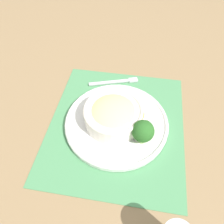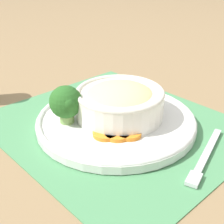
{
  "view_description": "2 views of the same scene",
  "coord_description": "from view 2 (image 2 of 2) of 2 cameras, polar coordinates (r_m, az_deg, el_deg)",
  "views": [
    {
      "loc": [
        0.4,
        0.02,
        0.57
      ],
      "look_at": [
        -0.01,
        -0.02,
        0.05
      ],
      "focal_mm": 35.0,
      "sensor_mm": 36.0,
      "label": 1
    },
    {
      "loc": [
        -0.37,
        0.41,
        0.33
      ],
      "look_at": [
        -0.01,
        0.02,
        0.04
      ],
      "focal_mm": 50.0,
      "sensor_mm": 36.0,
      "label": 2
    }
  ],
  "objects": [
    {
      "name": "broccoli_floret",
      "position": [
        0.61,
        -8.43,
        1.73
      ],
      "size": [
        0.06,
        0.06,
        0.08
      ],
      "color": "#84AD5B",
      "rests_on": "plate"
    },
    {
      "name": "carrot_slice_middle",
      "position": [
        0.57,
        0.96,
        -4.09
      ],
      "size": [
        0.05,
        0.05,
        0.01
      ],
      "color": "orange",
      "rests_on": "plate"
    },
    {
      "name": "carrot_slice_far",
      "position": [
        0.58,
        3.06,
        -3.88
      ],
      "size": [
        0.05,
        0.05,
        0.01
      ],
      "color": "orange",
      "rests_on": "plate"
    },
    {
      "name": "bowl",
      "position": [
        0.63,
        1.16,
        2.14
      ],
      "size": [
        0.18,
        0.18,
        0.07
      ],
      "color": "silver",
      "rests_on": "plate"
    },
    {
      "name": "plate",
      "position": [
        0.64,
        0.74,
        -1.45
      ],
      "size": [
        0.32,
        0.32,
        0.02
      ],
      "color": "white",
      "rests_on": "placemat"
    },
    {
      "name": "fork",
      "position": [
        0.56,
        16.36,
        -8.46
      ],
      "size": [
        0.06,
        0.18,
        0.01
      ],
      "rotation": [
        0.0,
        0.0,
        0.23
      ],
      "color": "silver",
      "rests_on": "placemat"
    },
    {
      "name": "carrot_slice_near",
      "position": [
        0.58,
        -1.16,
        -3.93
      ],
      "size": [
        0.05,
        0.05,
        0.01
      ],
      "color": "orange",
      "rests_on": "plate"
    },
    {
      "name": "ground_plane",
      "position": [
        0.64,
        0.73,
        -2.64
      ],
      "size": [
        4.0,
        4.0,
        0.0
      ],
      "primitive_type": "plane",
      "color": "#8C704C"
    },
    {
      "name": "placemat",
      "position": [
        0.64,
        0.73,
        -2.48
      ],
      "size": [
        0.51,
        0.45,
        0.0
      ],
      "color": "#4C8C59",
      "rests_on": "ground_plane"
    }
  ]
}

